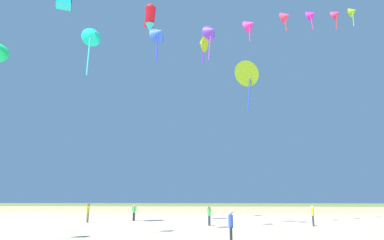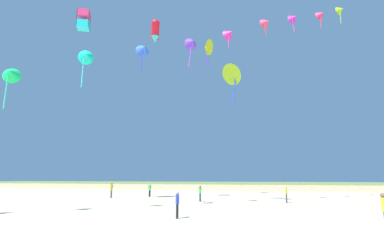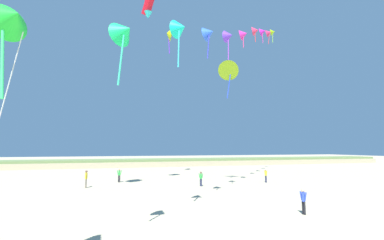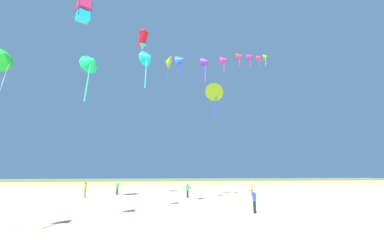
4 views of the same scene
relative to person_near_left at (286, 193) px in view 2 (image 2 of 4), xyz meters
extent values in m
plane|color=#C1B28E|center=(-9.35, -16.35, -0.90)|extent=(240.00, 240.00, 0.00)
cube|color=tan|center=(-9.35, 31.20, -0.36)|extent=(120.00, 8.78, 1.08)
cube|color=#6B844C|center=(-9.35, 31.20, 0.33)|extent=(120.00, 7.46, 0.62)
cylinder|color=#282D4C|center=(0.00, 0.07, -0.51)|extent=(0.11, 0.11, 0.78)
cylinder|color=#282D4C|center=(0.00, -0.07, -0.51)|extent=(0.11, 0.11, 0.78)
cylinder|color=yellow|center=(0.00, 0.00, 0.16)|extent=(0.21, 0.21, 0.55)
cylinder|color=yellow|center=(0.00, 0.18, 0.20)|extent=(0.08, 0.19, 0.53)
cylinder|color=yellow|center=(0.00, -0.18, 0.20)|extent=(0.08, 0.19, 0.53)
sphere|color=beige|center=(0.00, 0.00, 0.55)|extent=(0.21, 0.21, 0.21)
cylinder|color=black|center=(-16.17, 4.99, -0.50)|extent=(0.12, 0.12, 0.79)
cylinder|color=black|center=(-16.31, 5.02, -0.50)|extent=(0.12, 0.12, 0.79)
cylinder|color=green|center=(-16.24, 5.01, 0.17)|extent=(0.21, 0.21, 0.56)
cylinder|color=green|center=(-16.06, 4.97, 0.21)|extent=(0.20, 0.12, 0.53)
cylinder|color=green|center=(-16.42, 5.05, 0.21)|extent=(0.20, 0.12, 0.53)
sphere|color=tan|center=(-16.24, 5.01, 0.56)|extent=(0.21, 0.21, 0.21)
cylinder|color=yellow|center=(4.23, -14.28, 0.19)|extent=(0.21, 0.21, 0.57)
cylinder|color=yellow|center=(4.19, -14.46, 0.23)|extent=(0.11, 0.20, 0.54)
cylinder|color=yellow|center=(4.26, -14.10, 0.23)|extent=(0.11, 0.20, 0.54)
sphere|color=brown|center=(4.23, -14.28, 0.58)|extent=(0.22, 0.22, 0.22)
cylinder|color=#282D4C|center=(-8.03, -0.64, -0.52)|extent=(0.11, 0.11, 0.76)
cylinder|color=#282D4C|center=(-8.13, -0.54, -0.52)|extent=(0.11, 0.11, 0.76)
cylinder|color=green|center=(-8.08, -0.59, 0.13)|extent=(0.20, 0.20, 0.54)
cylinder|color=green|center=(-7.96, -0.71, 0.17)|extent=(0.18, 0.18, 0.51)
cylinder|color=green|center=(-8.20, -0.47, 0.17)|extent=(0.18, 0.18, 0.51)
sphere|color=brown|center=(-8.08, -0.59, 0.50)|extent=(0.20, 0.20, 0.20)
cylinder|color=#726656|center=(-19.46, 1.43, -0.46)|extent=(0.13, 0.13, 0.87)
cylinder|color=#726656|center=(-19.46, 1.59, -0.46)|extent=(0.13, 0.13, 0.87)
cylinder|color=yellow|center=(-19.46, 1.51, 0.29)|extent=(0.23, 0.23, 0.62)
cylinder|color=yellow|center=(-19.46, 1.31, 0.33)|extent=(0.09, 0.21, 0.59)
cylinder|color=yellow|center=(-19.46, 1.71, 0.33)|extent=(0.09, 0.21, 0.59)
sphere|color=brown|center=(-19.46, 1.51, 0.72)|extent=(0.24, 0.24, 0.24)
cylinder|color=black|center=(-5.74, -13.09, -0.51)|extent=(0.11, 0.11, 0.77)
cylinder|color=black|center=(-5.72, -13.23, -0.51)|extent=(0.11, 0.11, 0.77)
cylinder|color=blue|center=(-5.73, -13.16, 0.14)|extent=(0.20, 0.20, 0.54)
cylinder|color=blue|center=(-5.75, -12.99, 0.18)|extent=(0.10, 0.19, 0.52)
cylinder|color=blue|center=(-5.71, -13.33, 0.18)|extent=(0.10, 0.19, 0.52)
sphere|color=beige|center=(-5.73, -13.16, 0.52)|extent=(0.21, 0.21, 0.21)
cone|color=#16E96D|center=(-16.43, -15.61, 8.01)|extent=(1.41, 1.37, 1.21)
cylinder|color=#39E5A9|center=(-16.54, -15.72, 6.72)|extent=(0.25, 0.18, 2.15)
cone|color=#11E7C1|center=(-13.22, -12.42, 10.10)|extent=(1.31, 1.26, 1.12)
cylinder|color=#39DAE5|center=(-13.33, -12.53, 8.78)|extent=(0.12, 0.09, 2.19)
cone|color=blue|center=(-10.24, -9.23, 11.61)|extent=(1.40, 1.41, 1.21)
cylinder|color=#3940E5|center=(-10.34, -9.34, 10.50)|extent=(0.17, 0.20, 1.79)
cone|color=#6B36D7|center=(-7.18, -6.07, 13.16)|extent=(1.31, 1.24, 1.11)
cylinder|color=#9B39E5|center=(-7.28, -6.18, 11.88)|extent=(0.23, 0.32, 2.11)
cone|color=#E62BA2|center=(-4.25, -3.41, 14.86)|extent=(1.40, 1.42, 1.22)
cylinder|color=#E5397C|center=(-4.36, -3.51, 14.01)|extent=(0.08, 0.09, 1.27)
cone|color=#E9345F|center=(-0.99, -0.25, 17.12)|extent=(1.32, 1.37, 1.17)
cylinder|color=#E53A39|center=(-1.09, -0.36, 16.29)|extent=(0.14, 0.09, 1.24)
cone|color=#CD22BA|center=(1.85, 2.65, 18.71)|extent=(1.41, 1.42, 1.22)
cylinder|color=#E539A9|center=(1.74, 2.54, 17.78)|extent=(0.22, 0.17, 1.42)
cone|color=#E52D62|center=(5.08, 6.06, 20.47)|extent=(1.42, 1.42, 1.22)
cylinder|color=#E53941|center=(4.97, 5.95, 19.47)|extent=(0.21, 0.17, 1.57)
cone|color=#92C215|center=(7.74, 8.95, 22.26)|extent=(1.31, 1.35, 1.15)
cylinder|color=#8CE539|center=(7.64, 8.85, 21.22)|extent=(0.11, 0.21, 1.64)
cone|color=#D7E811|center=(-9.75, 8.97, 19.71)|extent=(1.65, 2.42, 2.34)
cone|color=#6F2DE5|center=(-9.75, 8.97, 19.73)|extent=(0.95, 1.34, 1.30)
cylinder|color=#6F2DE5|center=(-9.75, 8.97, 18.04)|extent=(0.30, 0.24, 2.66)
cone|color=#95C81D|center=(-4.52, -0.15, 12.02)|extent=(2.93, 2.77, 2.40)
cone|color=blue|center=(-4.52, -0.15, 12.04)|extent=(1.64, 1.56, 1.34)
cylinder|color=blue|center=(-4.52, -0.15, 10.17)|extent=(0.43, 0.45, 2.99)
cube|color=#16C7D8|center=(-19.87, -4.93, 17.54)|extent=(1.65, 1.65, 0.80)
cube|color=#E52D65|center=(-19.87, -4.93, 18.79)|extent=(1.65, 1.65, 0.80)
cylinder|color=black|center=(-19.04, -5.17, 18.17)|extent=(0.04, 0.04, 2.06)
cylinder|color=black|center=(-19.63, -4.11, 18.17)|extent=(0.04, 0.04, 2.06)
cylinder|color=black|center=(-20.69, -4.70, 18.17)|extent=(0.04, 0.04, 2.06)
cylinder|color=black|center=(-20.10, -5.76, 18.17)|extent=(0.04, 0.04, 2.06)
cylinder|color=red|center=(-13.79, 0.30, 18.54)|extent=(1.68, 2.04, 2.24)
sphere|color=red|center=(-13.79, 0.30, 19.46)|extent=(1.00, 1.00, 1.00)
cone|color=#2DE5DF|center=(-13.79, 0.30, 17.43)|extent=(1.15, 1.15, 0.76)
sphere|color=black|center=(-13.79, 0.30, 19.74)|extent=(0.21, 0.21, 0.21)
camera|label=1|loc=(-4.92, -28.87, 1.00)|focal=32.00mm
camera|label=2|loc=(0.45, -29.55, 1.30)|focal=28.00mm
camera|label=3|loc=(-16.59, -26.48, 3.06)|focal=24.00mm
camera|label=4|loc=(-13.43, -30.20, 1.68)|focal=24.00mm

